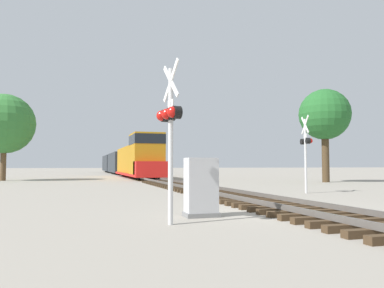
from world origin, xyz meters
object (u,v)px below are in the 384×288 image
at_px(crossing_signal_near, 170,123).
at_px(relay_cabinet, 201,188).
at_px(tree_far_right, 325,115).
at_px(tree_mid_background, 4,124).
at_px(crossing_signal_far, 306,146).
at_px(freight_train, 122,162).

height_order(crossing_signal_near, relay_cabinet, crossing_signal_near).
height_order(tree_far_right, tree_mid_background, tree_mid_background).
relative_size(relay_cabinet, tree_mid_background, 0.20).
xyz_separation_m(crossing_signal_near, crossing_signal_far, (8.85, 7.71, -0.05)).
bearing_deg(crossing_signal_near, relay_cabinet, 125.47).
height_order(crossing_signal_far, relay_cabinet, crossing_signal_far).
bearing_deg(relay_cabinet, crossing_signal_far, 40.59).
relative_size(crossing_signal_far, tree_mid_background, 0.49).
bearing_deg(crossing_signal_near, tree_mid_background, -171.78).
xyz_separation_m(relay_cabinet, tree_mid_background, (-9.83, 27.77, 4.39)).
bearing_deg(crossing_signal_far, freight_train, 18.72).
distance_m(freight_train, tree_far_right, 33.45).
distance_m(freight_train, crossing_signal_near, 48.45).
height_order(freight_train, relay_cabinet, freight_train).
bearing_deg(relay_cabinet, freight_train, 86.43).
bearing_deg(tree_far_right, relay_cabinet, -134.27).
bearing_deg(crossing_signal_near, freight_train, 166.65).
relative_size(crossing_signal_far, tree_far_right, 0.50).
bearing_deg(relay_cabinet, tree_mid_background, 109.49).
distance_m(freight_train, tree_mid_background, 23.46).
bearing_deg(tree_far_right, crossing_signal_far, -130.35).
height_order(crossing_signal_near, tree_mid_background, tree_mid_background).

